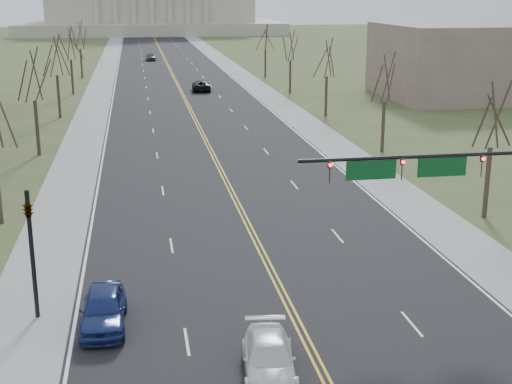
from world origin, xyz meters
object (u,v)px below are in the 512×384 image
object	(u,v)px
car_far_nb	(201,86)
car_far_sb	(151,56)
signal_mast	(440,177)
car_sb_outer_second	(103,309)
car_sb_inner_second	(269,359)
signal_left	(31,240)

from	to	relation	value
car_far_nb	car_far_sb	distance (m)	50.86
car_far_nb	car_far_sb	xyz separation A→B (m)	(-6.13, 50.49, 0.04)
signal_mast	car_sb_outer_second	xyz separation A→B (m)	(-15.93, -1.43, -4.93)
car_sb_inner_second	car_sb_outer_second	world-z (taller)	car_sb_outer_second
car_sb_outer_second	car_far_sb	size ratio (longest dim) A/B	0.99
car_sb_inner_second	car_sb_outer_second	distance (m)	8.33
car_far_sb	signal_left	bearing A→B (deg)	-96.11
car_sb_inner_second	signal_left	bearing A→B (deg)	151.07
signal_mast	car_sb_inner_second	xyz separation A→B (m)	(-9.53, -6.77, -5.04)
signal_left	car_sb_outer_second	world-z (taller)	signal_left
car_far_nb	car_far_sb	bearing A→B (deg)	-79.51
car_sb_inner_second	car_far_nb	bearing A→B (deg)	93.24
car_sb_inner_second	car_far_nb	distance (m)	81.94
car_sb_outer_second	car_far_nb	bearing A→B (deg)	82.62
signal_mast	signal_left	world-z (taller)	signal_mast
signal_left	car_sb_inner_second	size ratio (longest dim) A/B	1.23
signal_mast	car_far_nb	size ratio (longest dim) A/B	2.12
signal_mast	car_sb_inner_second	bearing A→B (deg)	-144.63
car_sb_outer_second	car_far_nb	world-z (taller)	car_sb_outer_second
signal_mast	signal_left	bearing A→B (deg)	180.00
car_sb_outer_second	car_far_nb	xyz separation A→B (m)	(11.48, 76.44, -0.03)
car_sb_inner_second	car_far_sb	size ratio (longest dim) A/B	1.00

